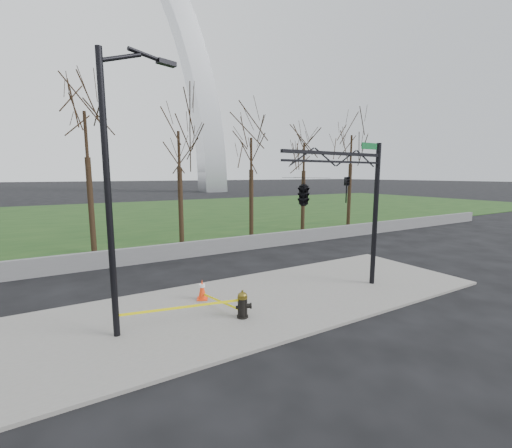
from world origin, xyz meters
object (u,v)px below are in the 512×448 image
traffic_cone (202,289)px  traffic_signal_mast (320,191)px  fire_hydrant (243,305)px  street_light (115,176)px

traffic_cone → traffic_signal_mast: 5.66m
fire_hydrant → traffic_cone: (-0.55, 2.19, -0.05)m
street_light → traffic_signal_mast: 6.80m
fire_hydrant → street_light: street_light is taller
traffic_cone → traffic_signal_mast: traffic_signal_mast is taller
traffic_cone → street_light: 5.34m
fire_hydrant → traffic_cone: 2.26m
street_light → fire_hydrant: bearing=-30.1°
fire_hydrant → traffic_signal_mast: traffic_signal_mast is taller
street_light → traffic_cone: bearing=7.6°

